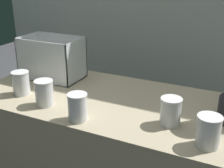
# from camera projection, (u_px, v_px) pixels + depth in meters

# --- Properties ---
(back_wall_unit) EXTENTS (2.60, 0.24, 2.50)m
(back_wall_unit) POSITION_uv_depth(u_px,v_px,m) (163.00, 6.00, 1.95)
(back_wall_unit) COLOR silver
(back_wall_unit) RESTS_ON ground_plane
(carrot_display_bin) EXTENTS (0.34, 0.21, 0.24)m
(carrot_display_bin) POSITION_uv_depth(u_px,v_px,m) (52.00, 65.00, 1.71)
(carrot_display_bin) COLOR white
(carrot_display_bin) RESTS_ON counter
(juice_cup_carrot_far_left) EXTENTS (0.09, 0.09, 0.12)m
(juice_cup_carrot_far_left) POSITION_uv_depth(u_px,v_px,m) (21.00, 84.00, 1.49)
(juice_cup_carrot_far_left) COLOR white
(juice_cup_carrot_far_left) RESTS_ON counter
(juice_cup_orange_left) EXTENTS (0.09, 0.09, 0.12)m
(juice_cup_orange_left) POSITION_uv_depth(u_px,v_px,m) (44.00, 94.00, 1.37)
(juice_cup_orange_left) COLOR white
(juice_cup_orange_left) RESTS_ON counter
(juice_cup_carrot_middle) EXTENTS (0.08, 0.08, 0.12)m
(juice_cup_carrot_middle) POSITION_uv_depth(u_px,v_px,m) (78.00, 109.00, 1.24)
(juice_cup_carrot_middle) COLOR white
(juice_cup_carrot_middle) RESTS_ON counter
(juice_cup_orange_right) EXTENTS (0.09, 0.09, 0.12)m
(juice_cup_orange_right) POSITION_uv_depth(u_px,v_px,m) (170.00, 113.00, 1.21)
(juice_cup_orange_right) COLOR white
(juice_cup_orange_right) RESTS_ON counter
(juice_cup_orange_far_right) EXTENTS (0.09, 0.09, 0.12)m
(juice_cup_orange_far_right) POSITION_uv_depth(u_px,v_px,m) (208.00, 133.00, 1.06)
(juice_cup_orange_far_right) COLOR white
(juice_cup_orange_far_right) RESTS_ON counter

